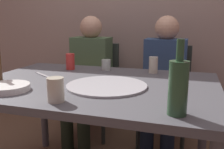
{
  "coord_description": "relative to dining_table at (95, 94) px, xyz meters",
  "views": [
    {
      "loc": [
        0.56,
        -1.39,
        1.13
      ],
      "look_at": [
        0.1,
        0.03,
        0.81
      ],
      "focal_mm": 40.38,
      "sensor_mm": 36.0,
      "label": 1
    }
  ],
  "objects": [
    {
      "name": "guest_in_beanie",
      "position": [
        0.34,
        0.76,
        -0.04
      ],
      "size": [
        0.36,
        0.56,
        1.17
      ],
      "rotation": [
        0.0,
        0.0,
        3.14
      ],
      "color": "navy",
      "rests_on": "ground_plane"
    },
    {
      "name": "plate_stack",
      "position": [
        -0.38,
        -0.31,
        0.09
      ],
      "size": [
        0.23,
        0.23,
        0.03
      ],
      "primitive_type": "cylinder",
      "color": "white",
      "rests_on": "dining_table"
    },
    {
      "name": "pizza_tray",
      "position": [
        0.1,
        -0.07,
        0.08
      ],
      "size": [
        0.46,
        0.46,
        0.01
      ],
      "primitive_type": "cylinder",
      "color": "#ADADB2",
      "rests_on": "dining_table"
    },
    {
      "name": "wine_bottle",
      "position": [
        0.51,
        -0.4,
        0.19
      ],
      "size": [
        0.08,
        0.08,
        0.3
      ],
      "color": "#2D5133",
      "rests_on": "dining_table"
    },
    {
      "name": "chair_left",
      "position": [
        -0.37,
        0.91,
        -0.17
      ],
      "size": [
        0.44,
        0.44,
        0.9
      ],
      "rotation": [
        0.0,
        0.0,
        3.14
      ],
      "color": "#2D3833",
      "rests_on": "ground_plane"
    },
    {
      "name": "table_knife",
      "position": [
        -0.4,
        0.07,
        0.08
      ],
      "size": [
        0.19,
        0.14,
        0.01
      ],
      "primitive_type": "cube",
      "rotation": [
        0.0,
        0.0,
        5.7
      ],
      "color": "#B7B7BC",
      "rests_on": "dining_table"
    },
    {
      "name": "soda_can",
      "position": [
        -0.33,
        0.33,
        0.14
      ],
      "size": [
        0.07,
        0.07,
        0.12
      ],
      "primitive_type": "cylinder",
      "color": "red",
      "rests_on": "dining_table"
    },
    {
      "name": "guest_in_sweater",
      "position": [
        -0.37,
        0.76,
        -0.04
      ],
      "size": [
        0.36,
        0.56,
        1.17
      ],
      "rotation": [
        0.0,
        0.0,
        3.14
      ],
      "color": "#4C6B47",
      "rests_on": "ground_plane"
    },
    {
      "name": "back_wall",
      "position": [
        0.0,
        1.29,
        0.62
      ],
      "size": [
        6.0,
        0.1,
        2.6
      ],
      "primitive_type": "cube",
      "color": "gray",
      "rests_on": "ground_plane"
    },
    {
      "name": "tumbler_far",
      "position": [
        -0.06,
        0.38,
        0.12
      ],
      "size": [
        0.07,
        0.07,
        0.08
      ],
      "primitive_type": "cylinder",
      "color": "#B7C6BC",
      "rests_on": "dining_table"
    },
    {
      "name": "wine_glass",
      "position": [
        0.3,
        0.39,
        0.13
      ],
      "size": [
        0.06,
        0.06,
        0.12
      ],
      "primitive_type": "cylinder",
      "color": "beige",
      "rests_on": "dining_table"
    },
    {
      "name": "tumbler_near",
      "position": [
        -0.03,
        -0.4,
        0.13
      ],
      "size": [
        0.08,
        0.08,
        0.11
      ],
      "primitive_type": "cylinder",
      "color": "beige",
      "rests_on": "dining_table"
    },
    {
      "name": "chair_right",
      "position": [
        0.34,
        0.91,
        -0.17
      ],
      "size": [
        0.44,
        0.44,
        0.9
      ],
      "rotation": [
        0.0,
        0.0,
        3.14
      ],
      "color": "#2D3833",
      "rests_on": "ground_plane"
    },
    {
      "name": "dining_table",
      "position": [
        0.0,
        0.0,
        0.0
      ],
      "size": [
        1.47,
        1.03,
        0.76
      ],
      "color": "#4C4C51",
      "rests_on": "ground_plane"
    }
  ]
}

